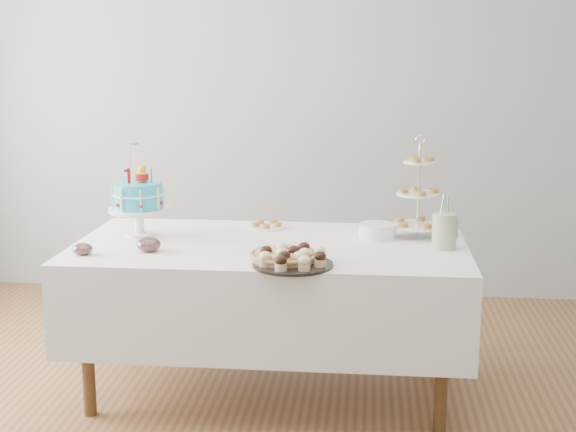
# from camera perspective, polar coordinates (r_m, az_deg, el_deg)

# --- Properties ---
(floor) EXTENTS (5.00, 5.00, 0.00)m
(floor) POSITION_cam_1_polar(r_m,az_deg,el_deg) (3.92, -1.78, -14.02)
(floor) COLOR brown
(floor) RESTS_ON ground
(walls) EXTENTS (5.04, 4.04, 2.70)m
(walls) POSITION_cam_1_polar(r_m,az_deg,el_deg) (3.55, -1.92, 6.01)
(walls) COLOR #A5A8AA
(walls) RESTS_ON floor
(table) EXTENTS (1.92, 1.02, 0.77)m
(table) POSITION_cam_1_polar(r_m,az_deg,el_deg) (4.00, -1.26, -5.12)
(table) COLOR white
(table) RESTS_ON floor
(birthday_cake) EXTENTS (0.31, 0.31, 0.47)m
(birthday_cake) POSITION_cam_1_polar(r_m,az_deg,el_deg) (4.14, -10.55, 0.33)
(birthday_cake) COLOR white
(birthday_cake) RESTS_ON table
(cupcake_tray) EXTENTS (0.36, 0.36, 0.08)m
(cupcake_tray) POSITION_cam_1_polar(r_m,az_deg,el_deg) (3.53, 0.35, -2.94)
(cupcake_tray) COLOR black
(cupcake_tray) RESTS_ON table
(pie) EXTENTS (0.31, 0.31, 0.05)m
(pie) POSITION_cam_1_polar(r_m,az_deg,el_deg) (3.59, -0.29, -2.87)
(pie) COLOR tan
(pie) RESTS_ON table
(tiered_stand) EXTENTS (0.27, 0.27, 0.52)m
(tiered_stand) POSITION_cam_1_polar(r_m,az_deg,el_deg) (4.10, 9.27, 1.51)
(tiered_stand) COLOR silver
(tiered_stand) RESTS_ON table
(plate_stack) EXTENTS (0.19, 0.19, 0.07)m
(plate_stack) POSITION_cam_1_polar(r_m,az_deg,el_deg) (4.07, 6.34, -1.07)
(plate_stack) COLOR white
(plate_stack) RESTS_ON table
(pastry_plate) EXTENTS (0.21, 0.21, 0.03)m
(pastry_plate) POSITION_cam_1_polar(r_m,az_deg,el_deg) (4.29, -1.52, -0.63)
(pastry_plate) COLOR white
(pastry_plate) RESTS_ON table
(jam_bowl_a) EXTENTS (0.09, 0.09, 0.06)m
(jam_bowl_a) POSITION_cam_1_polar(r_m,az_deg,el_deg) (3.84, -14.40, -2.30)
(jam_bowl_a) COLOR silver
(jam_bowl_a) RESTS_ON table
(jam_bowl_b) EXTENTS (0.12, 0.12, 0.07)m
(jam_bowl_b) POSITION_cam_1_polar(r_m,az_deg,el_deg) (3.84, -9.88, -2.02)
(jam_bowl_b) COLOR silver
(jam_bowl_b) RESTS_ON table
(utensil_pitcher) EXTENTS (0.12, 0.12, 0.26)m
(utensil_pitcher) POSITION_cam_1_polar(r_m,az_deg,el_deg) (3.89, 11.06, -0.96)
(utensil_pitcher) COLOR beige
(utensil_pitcher) RESTS_ON table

